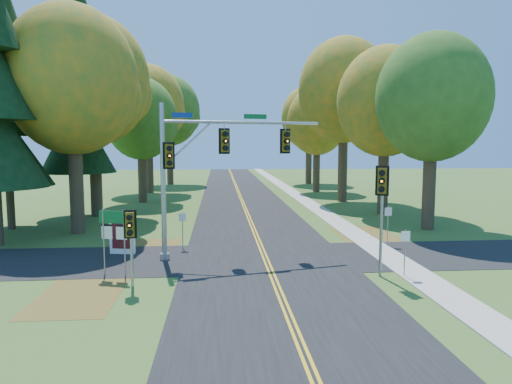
{
  "coord_description": "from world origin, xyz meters",
  "views": [
    {
      "loc": [
        -2.25,
        -20.05,
        5.66
      ],
      "look_at": [
        -0.38,
        2.9,
        3.2
      ],
      "focal_mm": 32.0,
      "sensor_mm": 36.0,
      "label": 1
    }
  ],
  "objects": [
    {
      "name": "tree_e_e",
      "position": [
        10.47,
        43.58,
        9.19
      ],
      "size": [
        7.8,
        7.8,
        13.74
      ],
      "color": "#38281C",
      "rests_on": "ground"
    },
    {
      "name": "tree_w_b",
      "position": [
        -11.72,
        16.29,
        10.37
      ],
      "size": [
        8.6,
        8.6,
        15.38
      ],
      "color": "#38281C",
      "rests_on": "ground"
    },
    {
      "name": "leaf_patch_w_near",
      "position": [
        -6.5,
        4.0,
        0.01
      ],
      "size": [
        4.0,
        6.0,
        0.0
      ],
      "primitive_type": "cube",
      "color": "brown",
      "rests_on": "ground"
    },
    {
      "name": "reg_sign_w",
      "position": [
        -4.23,
        4.35,
        1.37
      ],
      "size": [
        0.38,
        0.08,
        2.0
      ],
      "rotation": [
        0.0,
        0.0,
        -0.15
      ],
      "color": "gray",
      "rests_on": "ground"
    },
    {
      "name": "centerline_right",
      "position": [
        0.1,
        0.0,
        0.03
      ],
      "size": [
        0.1,
        160.0,
        0.01
      ],
      "primitive_type": "cube",
      "color": "gold",
      "rests_on": "road_main"
    },
    {
      "name": "east_signal_pole",
      "position": [
        4.5,
        -1.73,
        3.6
      ],
      "size": [
        0.51,
        0.63,
        4.75
      ],
      "rotation": [
        0.0,
        0.0,
        -0.42
      ],
      "color": "gray",
      "rests_on": "ground"
    },
    {
      "name": "pine_b",
      "position": [
        -16.0,
        11.0,
        8.16
      ],
      "size": [
        5.6,
        5.6,
        17.31
      ],
      "color": "#38281C",
      "rests_on": "ground"
    },
    {
      "name": "tree_w_c",
      "position": [
        -9.54,
        24.47,
        7.94
      ],
      "size": [
        6.8,
        6.8,
        11.91
      ],
      "color": "#38281C",
      "rests_on": "ground"
    },
    {
      "name": "info_kiosk",
      "position": [
        -7.22,
        3.39,
        0.9
      ],
      "size": [
        1.31,
        0.43,
        1.8
      ],
      "rotation": [
        0.0,
        0.0,
        -0.2
      ],
      "color": "white",
      "rests_on": "ground"
    },
    {
      "name": "route_sign_cluster",
      "position": [
        -6.71,
        -0.62,
        2.04
      ],
      "size": [
        1.31,
        0.43,
        2.9
      ],
      "rotation": [
        0.0,
        0.0,
        -0.29
      ],
      "color": "gray",
      "rests_on": "ground"
    },
    {
      "name": "tree_e_c",
      "position": [
        9.88,
        23.69,
        10.66
      ],
      "size": [
        8.8,
        8.8,
        15.79
      ],
      "color": "#38281C",
      "rests_on": "ground"
    },
    {
      "name": "sidewalk_east",
      "position": [
        6.2,
        0.0,
        0.03
      ],
      "size": [
        1.6,
        160.0,
        0.06
      ],
      "primitive_type": "cube",
      "color": "#9E998E",
      "rests_on": "ground"
    },
    {
      "name": "pine_c",
      "position": [
        -13.0,
        16.0,
        9.69
      ],
      "size": [
        5.6,
        5.6,
        20.56
      ],
      "color": "#38281C",
      "rests_on": "ground"
    },
    {
      "name": "tree_e_d",
      "position": [
        9.26,
        32.87,
        8.24
      ],
      "size": [
        7.0,
        7.0,
        12.32
      ],
      "color": "#38281C",
      "rests_on": "ground"
    },
    {
      "name": "tree_e_b",
      "position": [
        10.97,
        15.58,
        8.9
      ],
      "size": [
        7.6,
        7.6,
        13.33
      ],
      "color": "#38281C",
      "rests_on": "ground"
    },
    {
      "name": "reg_sign_e_north",
      "position": [
        7.08,
        4.24,
        1.5
      ],
      "size": [
        0.42,
        0.09,
        2.19
      ],
      "rotation": [
        0.0,
        0.0,
        0.13
      ],
      "color": "gray",
      "rests_on": "ground"
    },
    {
      "name": "tree_e_a",
      "position": [
        11.57,
        8.77,
        8.53
      ],
      "size": [
        7.2,
        7.2,
        12.73
      ],
      "color": "#38281C",
      "rests_on": "ground"
    },
    {
      "name": "ground",
      "position": [
        0.0,
        0.0,
        0.0
      ],
      "size": [
        160.0,
        160.0,
        0.0
      ],
      "primitive_type": "plane",
      "color": "#3C5E21",
      "rests_on": "ground"
    },
    {
      "name": "traffic_mast",
      "position": [
        -2.91,
        2.43,
        4.87
      ],
      "size": [
        8.14,
        2.41,
        7.57
      ],
      "rotation": [
        0.0,
        0.0,
        0.23
      ],
      "color": "#9B9EA4",
      "rests_on": "ground"
    },
    {
      "name": "leaf_patch_w_far",
      "position": [
        -7.5,
        -3.0,
        0.01
      ],
      "size": [
        3.0,
        5.0,
        0.0
      ],
      "primitive_type": "cube",
      "color": "brown",
      "rests_on": "ground"
    },
    {
      "name": "reg_sign_e_south",
      "position": [
        5.54,
        -1.8,
        1.41
      ],
      "size": [
        0.39,
        0.07,
        2.06
      ],
      "rotation": [
        0.0,
        0.0,
        0.09
      ],
      "color": "gray",
      "rests_on": "ground"
    },
    {
      "name": "ped_signal_pole",
      "position": [
        -5.69,
        -2.35,
        2.31
      ],
      "size": [
        0.49,
        0.57,
        3.11
      ],
      "rotation": [
        0.0,
        0.0,
        0.07
      ],
      "color": "#999BA2",
      "rests_on": "ground"
    },
    {
      "name": "leaf_patch_e",
      "position": [
        6.8,
        6.0,
        0.01
      ],
      "size": [
        3.5,
        8.0,
        0.0
      ],
      "primitive_type": "cube",
      "color": "brown",
      "rests_on": "ground"
    },
    {
      "name": "tree_w_a",
      "position": [
        -11.13,
        9.38,
        9.49
      ],
      "size": [
        8.0,
        8.0,
        14.15
      ],
      "color": "#38281C",
      "rests_on": "ground"
    },
    {
      "name": "centerline_left",
      "position": [
        -0.1,
        0.0,
        0.03
      ],
      "size": [
        0.1,
        160.0,
        0.01
      ],
      "primitive_type": "cube",
      "color": "gold",
      "rests_on": "road_main"
    },
    {
      "name": "road_main",
      "position": [
        0.0,
        0.0,
        0.01
      ],
      "size": [
        8.0,
        160.0,
        0.02
      ],
      "primitive_type": "cube",
      "color": "black",
      "rests_on": "ground"
    },
    {
      "name": "tree_w_e",
      "position": [
        -8.92,
        44.09,
        10.07
      ],
      "size": [
        8.4,
        8.4,
        14.97
      ],
      "color": "#38281C",
      "rests_on": "ground"
    },
    {
      "name": "tree_w_d",
      "position": [
        -10.13,
        33.18,
        9.78
      ],
      "size": [
        8.2,
        8.2,
        14.56
      ],
      "color": "#38281C",
      "rests_on": "ground"
    },
    {
      "name": "road_cross",
      "position": [
        0.0,
        2.0,
        0.01
      ],
      "size": [
        60.0,
        6.0,
        0.02
      ],
      "primitive_type": "cube",
      "color": "black",
      "rests_on": "ground"
    }
  ]
}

